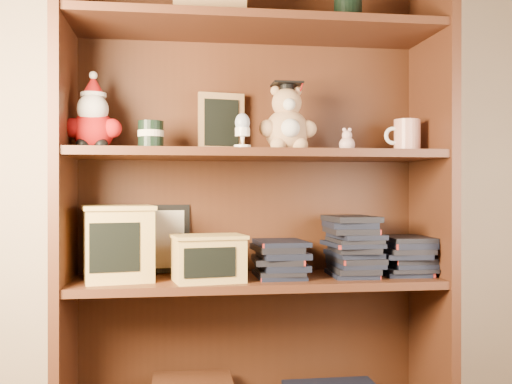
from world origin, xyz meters
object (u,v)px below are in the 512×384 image
bookcase (253,205)px  teacher_mug (406,136)px  treats_box (118,242)px  grad_teddy_bear (287,124)px

bookcase → teacher_mug: size_ratio=13.24×
bookcase → treats_box: 0.44m
teacher_mug → treats_box: (-0.92, -0.00, -0.34)m
grad_teddy_bear → bookcase: bearing=150.5°
treats_box → grad_teddy_bear: bearing=-0.6°
bookcase → teacher_mug: (0.50, -0.05, 0.22)m
bookcase → teacher_mug: bookcase is taller
bookcase → grad_teddy_bear: bookcase is taller
grad_teddy_bear → teacher_mug: (0.40, 0.01, -0.03)m
treats_box → bookcase: bearing=6.9°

